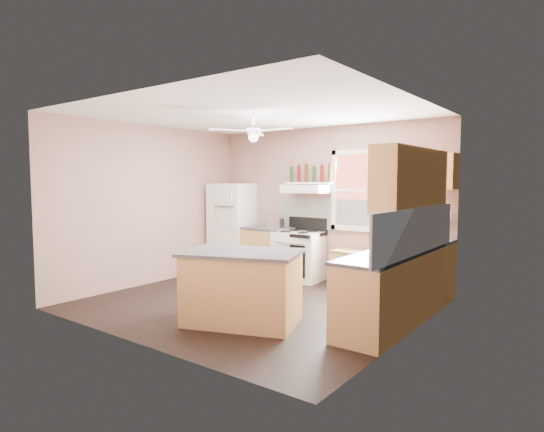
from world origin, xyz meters
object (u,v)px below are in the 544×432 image
Objects in this scene: refrigerator at (232,227)px; island at (242,289)px; stove at (299,256)px; cart at (351,269)px; toaster at (275,223)px.

refrigerator is 1.28× the size of island.
stove is 1.41× the size of cart.
refrigerator reaches higher than stove.
cart is 0.46× the size of island.
toaster is 0.33× the size of stove.
refrigerator reaches higher than toaster.
refrigerator reaches higher than cart.
cart is at bearing 0.81° from toaster.
island is at bearing -53.02° from refrigerator.
stove and island have the same top height.
refrigerator reaches higher than island.
toaster is at bearing -169.36° from cart.
cart is (1.50, 0.08, -0.68)m from toaster.
stove is 2.57m from island.
refrigerator is 1.58m from stove.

